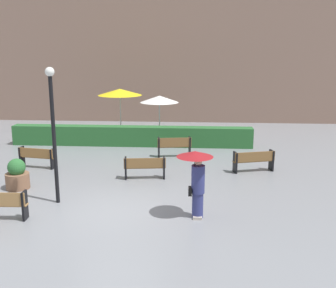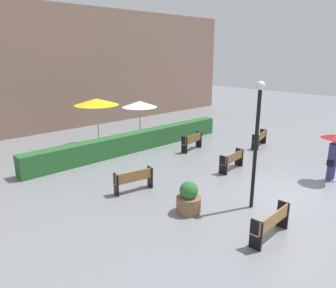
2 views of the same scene
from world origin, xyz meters
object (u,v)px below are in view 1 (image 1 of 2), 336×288
(pedestrian_with_umbrella, at_px, (196,174))
(planter_pot, at_px, (17,176))
(bench_far_left, at_px, (37,156))
(patio_umbrella_white, at_px, (159,99))
(patio_umbrella_yellow, at_px, (120,92))
(bench_back_row, at_px, (174,145))
(bench_far_right, at_px, (254,160))
(lamp_post, at_px, (53,123))
(bench_mid_center, at_px, (145,166))

(pedestrian_with_umbrella, height_order, planter_pot, pedestrian_with_umbrella)
(bench_far_left, height_order, patio_umbrella_white, patio_umbrella_white)
(patio_umbrella_yellow, bearing_deg, bench_back_row, -52.62)
(patio_umbrella_yellow, bearing_deg, bench_far_right, -44.21)
(lamp_post, distance_m, patio_umbrella_yellow, 10.04)
(bench_far_right, height_order, pedestrian_with_umbrella, pedestrian_with_umbrella)
(bench_far_right, bearing_deg, planter_pot, -163.08)
(bench_far_left, bearing_deg, lamp_post, -60.15)
(bench_mid_center, relative_size, planter_pot, 1.47)
(bench_far_right, distance_m, patio_umbrella_yellow, 9.21)
(planter_pot, height_order, patio_umbrella_yellow, patio_umbrella_yellow)
(bench_back_row, xyz_separation_m, bench_far_right, (3.25, -2.09, -0.04))
(bench_far_right, height_order, lamp_post, lamp_post)
(bench_far_right, distance_m, pedestrian_with_umbrella, 5.23)
(bench_back_row, relative_size, planter_pot, 1.45)
(bench_far_left, xyz_separation_m, patio_umbrella_white, (4.54, 5.40, 1.72))
(bench_far_left, bearing_deg, planter_pot, -83.06)
(lamp_post, height_order, patio_umbrella_white, lamp_post)
(bench_mid_center, height_order, lamp_post, lamp_post)
(planter_pot, bearing_deg, bench_back_row, 41.87)
(bench_mid_center, distance_m, planter_pot, 4.49)
(bench_mid_center, distance_m, lamp_post, 4.12)
(bench_far_left, xyz_separation_m, bench_far_right, (8.75, 0.04, -0.01))
(bench_back_row, relative_size, bench_far_right, 0.92)
(bench_far_left, relative_size, bench_mid_center, 0.99)
(bench_back_row, bearing_deg, pedestrian_with_umbrella, -81.70)
(bench_far_left, relative_size, planter_pot, 1.46)
(lamp_post, relative_size, patio_umbrella_yellow, 1.59)
(patio_umbrella_white, bearing_deg, bench_mid_center, -89.68)
(bench_far_left, bearing_deg, pedestrian_with_umbrella, -35.31)
(bench_back_row, distance_m, pedestrian_with_umbrella, 6.84)
(lamp_post, height_order, patio_umbrella_yellow, lamp_post)
(bench_mid_center, relative_size, patio_umbrella_white, 0.66)
(bench_back_row, distance_m, bench_mid_center, 3.39)
(bench_far_right, bearing_deg, bench_back_row, 147.29)
(planter_pot, bearing_deg, patio_umbrella_yellow, 77.26)
(bench_back_row, relative_size, lamp_post, 0.37)
(bench_mid_center, height_order, patio_umbrella_yellow, patio_umbrella_yellow)
(planter_pot, height_order, lamp_post, lamp_post)
(bench_back_row, relative_size, patio_umbrella_yellow, 0.58)
(bench_far_right, distance_m, planter_pot, 8.83)
(patio_umbrella_yellow, distance_m, patio_umbrella_white, 2.43)
(patio_umbrella_white, bearing_deg, planter_pot, -118.12)
(bench_back_row, xyz_separation_m, patio_umbrella_white, (-0.96, 3.27, 1.69))
(lamp_post, bearing_deg, bench_back_row, 60.06)
(bench_back_row, relative_size, pedestrian_with_umbrella, 0.79)
(planter_pot, bearing_deg, pedestrian_with_umbrella, -18.52)
(bench_far_right, relative_size, patio_umbrella_yellow, 0.63)
(bench_back_row, xyz_separation_m, patio_umbrella_yellow, (-3.20, 4.18, 1.94))
(bench_far_left, relative_size, bench_back_row, 1.01)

